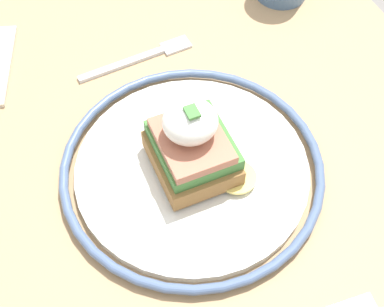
# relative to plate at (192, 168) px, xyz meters

# --- Properties ---
(dining_table) EXTENTS (1.09, 0.66, 0.76)m
(dining_table) POSITION_rel_plate_xyz_m (0.03, 0.01, -0.14)
(dining_table) COLOR tan
(dining_table) RESTS_ON ground_plane
(plate) EXTENTS (0.28, 0.28, 0.02)m
(plate) POSITION_rel_plate_xyz_m (0.00, 0.00, 0.00)
(plate) COLOR silver
(plate) RESTS_ON dining_table
(sandwich) EXTENTS (0.10, 0.10, 0.09)m
(sandwich) POSITION_rel_plate_xyz_m (-0.00, 0.00, 0.04)
(sandwich) COLOR olive
(sandwich) RESTS_ON plate
(fork) EXTENTS (0.03, 0.15, 0.00)m
(fork) POSITION_rel_plate_xyz_m (-0.18, 0.01, -0.01)
(fork) COLOR silver
(fork) RESTS_ON dining_table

